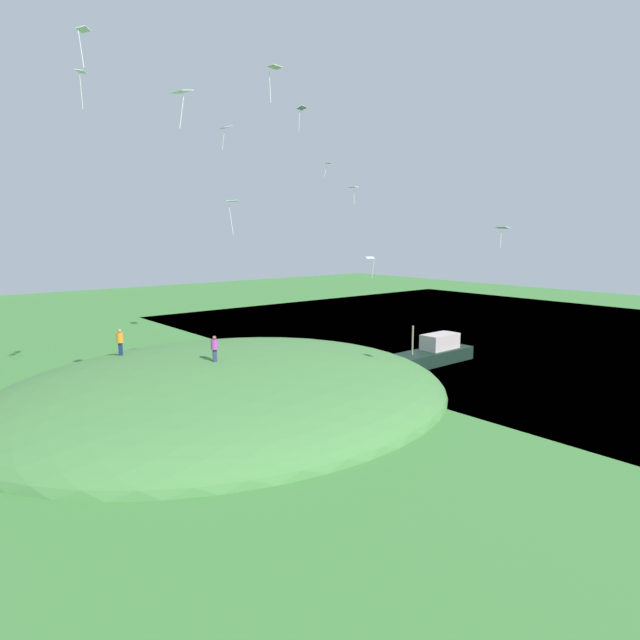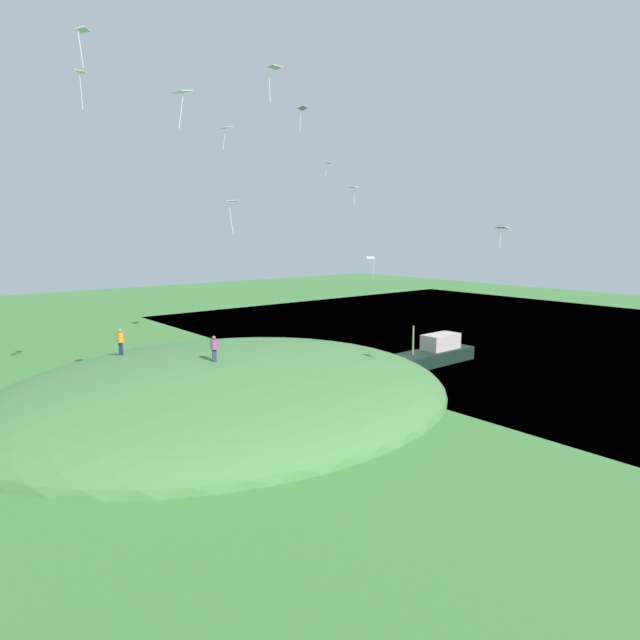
{
  "view_description": "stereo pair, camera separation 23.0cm",
  "coord_description": "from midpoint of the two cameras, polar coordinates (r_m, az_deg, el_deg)",
  "views": [
    {
      "loc": [
        24.32,
        29.5,
        10.77
      ],
      "look_at": [
        0.04,
        0.14,
        4.78
      ],
      "focal_mm": 31.1,
      "sensor_mm": 36.0,
      "label": 1
    },
    {
      "loc": [
        24.14,
        29.64,
        10.77
      ],
      "look_at": [
        0.04,
        0.14,
        4.78
      ],
      "focal_mm": 31.1,
      "sensor_mm": 36.0,
      "label": 2
    }
  ],
  "objects": [
    {
      "name": "ground_plane",
      "position": [
        39.72,
        0.08,
        -6.8
      ],
      "size": [
        160.0,
        160.0,
        0.0
      ],
      "primitive_type": "plane",
      "color": "#3F7C39"
    },
    {
      "name": "lake_water",
      "position": [
        64.25,
        22.56,
        -1.59
      ],
      "size": [
        58.03,
        80.0,
        0.4
      ],
      "primitive_type": "cube",
      "color": "#4C6795",
      "rests_on": "ground_plane"
    },
    {
      "name": "grass_hill",
      "position": [
        37.39,
        -9.37,
        -7.93
      ],
      "size": [
        31.44,
        26.52,
        6.19
      ],
      "primitive_type": "ellipsoid",
      "color": "#457B3E",
      "rests_on": "ground_plane"
    },
    {
      "name": "boat_on_lake",
      "position": [
        47.16,
        11.65,
        -3.42
      ],
      "size": [
        8.92,
        2.61,
        3.46
      ],
      "rotation": [
        0.0,
        0.0,
        3.16
      ],
      "color": "black",
      "rests_on": "lake_water"
    },
    {
      "name": "person_watching_kites",
      "position": [
        34.17,
        -10.65,
        -2.6
      ],
      "size": [
        0.54,
        0.54,
        1.59
      ],
      "rotation": [
        0.0,
        0.0,
        6.02
      ],
      "color": "navy",
      "rests_on": "grass_hill"
    },
    {
      "name": "person_on_hilltop",
      "position": [
        39.56,
        -19.7,
        -1.81
      ],
      "size": [
        0.64,
        0.64,
        1.8
      ],
      "rotation": [
        0.0,
        0.0,
        2.33
      ],
      "color": "navy",
      "rests_on": "grass_hill"
    },
    {
      "name": "kite_0",
      "position": [
        45.02,
        5.43,
        6.19
      ],
      "size": [
        0.78,
        0.67,
        1.76
      ],
      "color": "white"
    },
    {
      "name": "kite_1",
      "position": [
        31.81,
        -13.92,
        21.68
      ],
      "size": [
        0.93,
        1.19,
        1.96
      ],
      "color": "white"
    },
    {
      "name": "kite_2",
      "position": [
        33.91,
        -23.03,
        25.52
      ],
      "size": [
        0.87,
        0.9,
        2.01
      ],
      "color": "white"
    },
    {
      "name": "kite_3",
      "position": [
        31.59,
        18.39,
        8.9
      ],
      "size": [
        0.49,
        0.7,
        1.13
      ],
      "color": "silver"
    },
    {
      "name": "kite_4",
      "position": [
        34.53,
        -4.58,
        24.26
      ],
      "size": [
        0.86,
        0.68,
        1.93
      ],
      "color": "white"
    },
    {
      "name": "kite_5",
      "position": [
        49.07,
        1.04,
        15.79
      ],
      "size": [
        0.94,
        0.88,
        1.22
      ],
      "color": "white"
    },
    {
      "name": "kite_6",
      "position": [
        36.05,
        -23.18,
        22.1
      ],
      "size": [
        0.81,
        0.86,
        2.05
      ],
      "color": "white"
    },
    {
      "name": "kite_7",
      "position": [
        54.18,
        -1.68,
        20.84
      ],
      "size": [
        1.09,
        0.9,
        2.21
      ],
      "color": "white"
    },
    {
      "name": "kite_8",
      "position": [
        39.51,
        3.58,
        13.39
      ],
      "size": [
        0.66,
        0.76,
        1.15
      ],
      "color": "white"
    },
    {
      "name": "kite_9",
      "position": [
        50.41,
        -9.52,
        18.86
      ],
      "size": [
        0.88,
        1.23,
        1.95
      ],
      "color": "white"
    },
    {
      "name": "kite_10",
      "position": [
        37.73,
        -8.74,
        11.84
      ],
      "size": [
        1.25,
        1.29,
        2.27
      ],
      "color": "white"
    },
    {
      "name": "mooring_post",
      "position": [
        42.12,
        2.46,
        -5.19
      ],
      "size": [
        0.14,
        0.14,
        1.0
      ],
      "primitive_type": "cylinder",
      "color": "brown",
      "rests_on": "ground_plane"
    }
  ]
}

